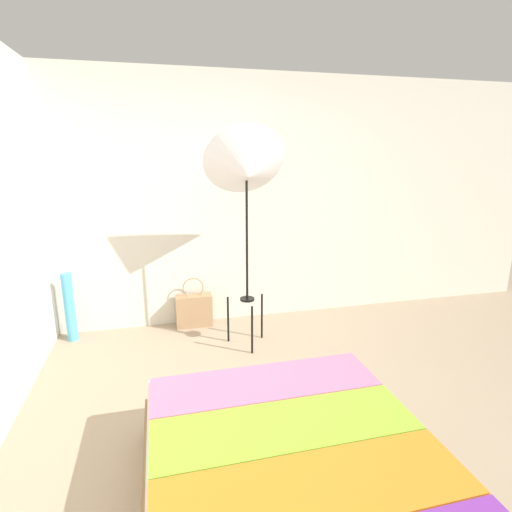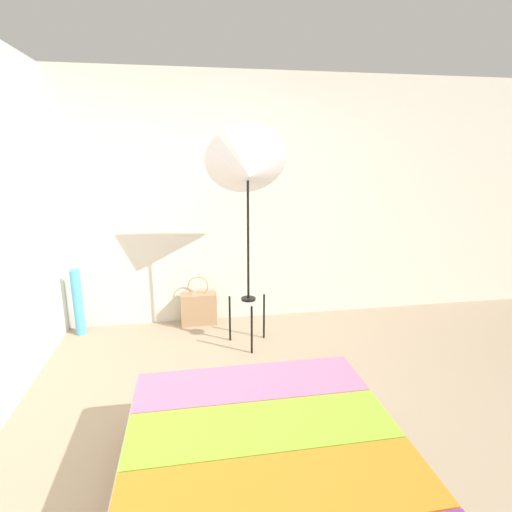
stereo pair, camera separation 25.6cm
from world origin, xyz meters
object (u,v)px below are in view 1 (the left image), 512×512
Objects in this scene: photo_umbrella at (246,170)px; paper_roll at (70,307)px; tote_bag at (194,310)px; bed at (298,490)px.

photo_umbrella reaches higher than paper_roll.
bed is at bearing -83.91° from tote_bag.
photo_umbrella is (0.19, 1.97, 1.45)m from bed.
photo_umbrella reaches higher than bed.
bed is 2.54m from tote_bag.
tote_bag is 1.21m from paper_roll.
tote_bag is (-0.27, 2.52, -0.03)m from bed.
paper_roll is at bearing 163.31° from photo_umbrella.
photo_umbrella is at bearing -16.69° from paper_roll.
paper_roll is at bearing 120.79° from bed.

